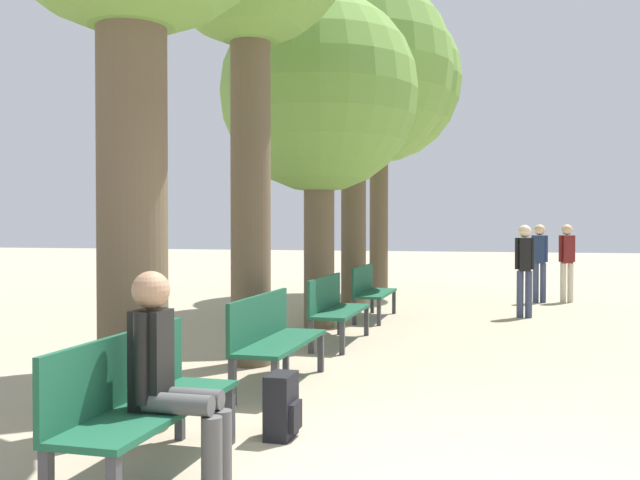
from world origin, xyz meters
name	(u,v)px	position (x,y,z in m)	size (l,w,h in m)	color
bench_row_0	(139,395)	(-1.93, 0.18, 0.52)	(0.48, 1.66, 0.89)	#195138
bench_row_1	(272,333)	(-1.93, 2.80, 0.52)	(0.48, 1.66, 0.89)	#195138
bench_row_2	(334,305)	(-1.93, 5.41, 0.52)	(0.48, 1.66, 0.89)	#195138
bench_row_3	(370,288)	(-1.93, 8.02, 0.52)	(0.48, 1.66, 0.89)	#195138
tree_row_2	(319,96)	(-2.51, 6.83, 3.57)	(3.05, 3.05, 5.14)	brown
tree_row_3	(354,72)	(-2.51, 9.42, 4.47)	(3.74, 3.74, 6.38)	brown
tree_row_4	(379,82)	(-2.51, 12.21, 4.83)	(3.72, 3.72, 6.73)	brown
person_seated	(169,372)	(-1.70, 0.12, 0.69)	(0.61, 0.34, 1.30)	#4C4C4C
backpack	(282,406)	(-1.32, 1.20, 0.23)	(0.22, 0.31, 0.48)	black
pedestrian_near	(540,258)	(0.96, 11.36, 0.92)	(0.32, 0.22, 1.60)	#384260
pedestrian_mid	(525,265)	(0.60, 8.82, 0.91)	(0.32, 0.23, 1.59)	#384260
pedestrian_far	(567,258)	(1.50, 11.55, 0.92)	(0.32, 0.26, 1.60)	beige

